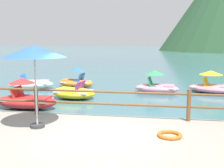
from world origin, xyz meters
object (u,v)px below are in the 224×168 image
life_ring (170,135)px  pedal_boat_5 (74,93)px  pedal_boat_0 (26,99)px  pedal_boat_6 (213,86)px  pedal_boat_7 (157,86)px  beach_umbrella (34,53)px  pedal_boat_3 (31,84)px  pedal_boat_1 (76,80)px

life_ring → pedal_boat_5: 7.27m
pedal_boat_0 → pedal_boat_6: (8.19, 4.84, -0.03)m
pedal_boat_7 → pedal_boat_6: bearing=8.5°
beach_umbrella → pedal_boat_3: 9.05m
pedal_boat_0 → pedal_boat_6: size_ratio=0.93×
pedal_boat_6 → pedal_boat_0: bearing=-149.4°
pedal_boat_0 → pedal_boat_1: size_ratio=1.19×
life_ring → pedal_boat_3: (-7.49, 8.05, -0.17)m
pedal_boat_3 → pedal_boat_7: 7.13m
life_ring → pedal_boat_0: pedal_boat_0 is taller
life_ring → pedal_boat_3: 11.00m
life_ring → pedal_boat_5: (-4.28, 5.87, -0.17)m
life_ring → pedal_boat_7: size_ratio=0.25×
beach_umbrella → life_ring: size_ratio=3.67×
beach_umbrella → pedal_boat_3: bearing=116.5°
pedal_boat_7 → pedal_boat_3: bearing=179.7°
pedal_boat_1 → pedal_boat_7: pedal_boat_7 is taller
pedal_boat_5 → pedal_boat_6: (6.86, 2.59, 0.10)m
pedal_boat_0 → pedal_boat_5: size_ratio=1.15×
pedal_boat_1 → pedal_boat_6: bearing=-4.9°
pedal_boat_1 → pedal_boat_6: (7.70, -0.67, -0.01)m
pedal_boat_1 → pedal_boat_0: bearing=-95.1°
pedal_boat_1 → pedal_boat_7: (4.76, -1.11, -0.01)m
beach_umbrella → pedal_boat_0: size_ratio=0.86×
pedal_boat_3 → pedal_boat_5: 3.88m
pedal_boat_0 → pedal_boat_6: pedal_boat_0 is taller
pedal_boat_6 → pedal_boat_7: size_ratio=1.16×
pedal_boat_1 → pedal_boat_5: 3.37m
life_ring → pedal_boat_1: bearing=119.3°
life_ring → pedal_boat_5: bearing=126.1°
pedal_boat_1 → pedal_boat_5: size_ratio=0.97×
life_ring → pedal_boat_3: size_ratio=0.22×
pedal_boat_0 → pedal_boat_5: bearing=59.4°
pedal_boat_1 → life_ring: bearing=-60.7°
pedal_boat_0 → pedal_boat_3: size_ratio=0.94×
life_ring → pedal_boat_0: size_ratio=0.23×
pedal_boat_3 → pedal_boat_6: pedal_boat_6 is taller
beach_umbrella → life_ring: bearing=-3.0°
pedal_boat_0 → pedal_boat_3: pedal_boat_0 is taller
pedal_boat_6 → pedal_boat_1: bearing=175.1°
life_ring → pedal_boat_6: (2.58, 8.46, -0.07)m
pedal_boat_5 → pedal_boat_7: 4.47m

